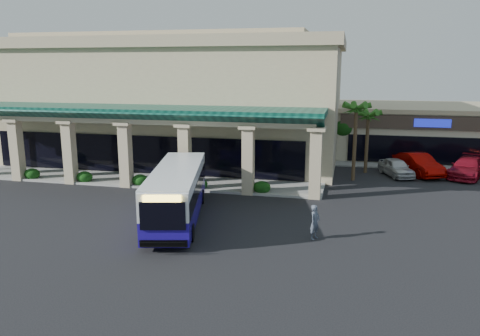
% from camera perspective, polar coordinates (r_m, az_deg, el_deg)
% --- Properties ---
extents(ground, '(110.00, 110.00, 0.00)m').
position_cam_1_polar(ground, '(27.59, -4.38, -5.78)').
color(ground, black).
extents(main_building, '(30.80, 14.80, 11.35)m').
position_cam_1_polar(main_building, '(44.11, -8.22, 8.38)').
color(main_building, '#C1B18A').
rests_on(main_building, ground).
extents(arcade, '(30.00, 6.20, 5.70)m').
position_cam_1_polar(arcade, '(36.05, -13.38, 2.83)').
color(arcade, '#09392F').
rests_on(arcade, ground).
extents(strip_mall, '(22.50, 12.50, 4.90)m').
position_cam_1_polar(strip_mall, '(50.38, 24.58, 4.17)').
color(strip_mall, beige).
rests_on(strip_mall, ground).
extents(palm_0, '(2.40, 2.40, 6.60)m').
position_cam_1_polar(palm_0, '(36.38, 13.85, 3.61)').
color(palm_0, '#276019').
rests_on(palm_0, ground).
extents(palm_1, '(2.40, 2.40, 5.80)m').
position_cam_1_polar(palm_1, '(39.43, 15.24, 3.59)').
color(palm_1, '#276019').
rests_on(palm_1, ground).
extents(broadleaf_tree, '(2.60, 2.60, 4.81)m').
position_cam_1_polar(broadleaf_tree, '(44.43, 12.43, 4.00)').
color(broadleaf_tree, '#0F370C').
rests_on(broadleaf_tree, ground).
extents(transit_bus, '(4.85, 10.93, 2.97)m').
position_cam_1_polar(transit_bus, '(26.66, -7.66, -3.16)').
color(transit_bus, '#22109B').
rests_on(transit_bus, ground).
extents(pedestrian, '(0.67, 0.76, 1.76)m').
position_cam_1_polar(pedestrian, '(23.92, 9.12, -6.53)').
color(pedestrian, '#47505F').
rests_on(pedestrian, ground).
extents(car_silver, '(2.96, 4.45, 1.41)m').
position_cam_1_polar(car_silver, '(39.21, 18.51, 0.07)').
color(car_silver, silver).
rests_on(car_silver, ground).
extents(car_white, '(3.81, 5.50, 1.72)m').
position_cam_1_polar(car_white, '(40.27, 20.88, 0.43)').
color(car_white, '#860400').
rests_on(car_white, ground).
extents(car_red, '(4.19, 5.86, 1.58)m').
position_cam_1_polar(car_red, '(40.91, 26.00, 0.07)').
color(car_red, maroon).
rests_on(car_red, ground).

